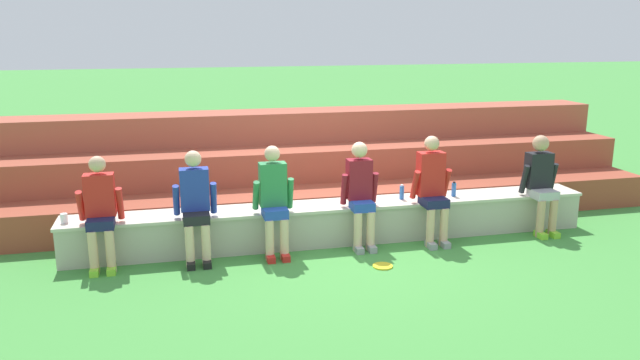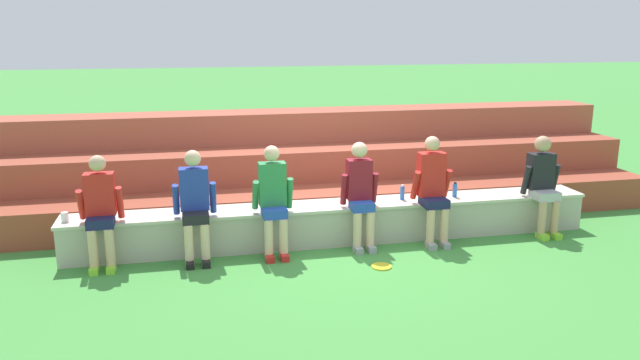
% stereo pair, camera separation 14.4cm
% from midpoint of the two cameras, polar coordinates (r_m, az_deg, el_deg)
% --- Properties ---
extents(ground_plane, '(80.00, 80.00, 0.00)m').
position_cam_midpoint_polar(ground_plane, '(8.37, 2.50, -6.21)').
color(ground_plane, '#428E3D').
extents(stone_seating_wall, '(7.20, 0.59, 0.53)m').
position_cam_midpoint_polar(stone_seating_wall, '(8.54, 2.05, -3.80)').
color(stone_seating_wall, '#B7AF9E').
rests_on(stone_seating_wall, ground).
extents(brick_bleachers, '(10.65, 2.37, 1.50)m').
position_cam_midpoint_polar(brick_bleachers, '(10.27, -0.63, 0.97)').
color(brick_bleachers, '#9A442F').
rests_on(brick_bleachers, ground).
extents(person_far_left, '(0.53, 0.53, 1.37)m').
position_cam_midpoint_polar(person_far_left, '(7.96, -19.01, -2.45)').
color(person_far_left, '#DBAD89').
rests_on(person_far_left, ground).
extents(person_left_of_center, '(0.54, 0.55, 1.39)m').
position_cam_midpoint_polar(person_left_of_center, '(7.87, -10.88, -2.06)').
color(person_left_of_center, beige).
rests_on(person_left_of_center, ground).
extents(person_center, '(0.52, 0.52, 1.42)m').
position_cam_midpoint_polar(person_center, '(7.92, -3.78, -1.66)').
color(person_center, beige).
rests_on(person_center, ground).
extents(person_right_of_center, '(0.50, 0.52, 1.41)m').
position_cam_midpoint_polar(person_right_of_center, '(8.22, 4.23, -1.09)').
color(person_right_of_center, beige).
rests_on(person_right_of_center, ground).
extents(person_far_right, '(0.53, 0.54, 1.46)m').
position_cam_midpoint_polar(person_far_right, '(8.51, 10.78, -0.65)').
color(person_far_right, '#DBAD89').
rests_on(person_far_right, ground).
extents(person_rightmost_edge, '(0.54, 0.56, 1.39)m').
position_cam_midpoint_polar(person_rightmost_edge, '(9.30, 20.18, -0.14)').
color(person_rightmost_edge, tan).
rests_on(person_rightmost_edge, ground).
extents(water_bottle_center_gap, '(0.06, 0.06, 0.21)m').
position_cam_midpoint_polar(water_bottle_center_gap, '(8.99, 12.71, -0.90)').
color(water_bottle_center_gap, blue).
rests_on(water_bottle_center_gap, stone_seating_wall).
extents(water_bottle_near_left, '(0.07, 0.07, 0.24)m').
position_cam_midpoint_polar(water_bottle_near_left, '(9.71, 20.91, -0.33)').
color(water_bottle_near_left, red).
rests_on(water_bottle_near_left, stone_seating_wall).
extents(water_bottle_mid_right, '(0.06, 0.06, 0.21)m').
position_cam_midpoint_polar(water_bottle_mid_right, '(8.72, 8.02, -1.16)').
color(water_bottle_mid_right, blue).
rests_on(water_bottle_mid_right, stone_seating_wall).
extents(plastic_cup_middle, '(0.09, 0.09, 0.12)m').
position_cam_midpoint_polar(plastic_cup_middle, '(8.27, -21.89, -3.16)').
color(plastic_cup_middle, white).
rests_on(plastic_cup_middle, stone_seating_wall).
extents(frisbee, '(0.25, 0.25, 0.02)m').
position_cam_midpoint_polar(frisbee, '(7.75, 6.19, -7.89)').
color(frisbee, yellow).
rests_on(frisbee, ground).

